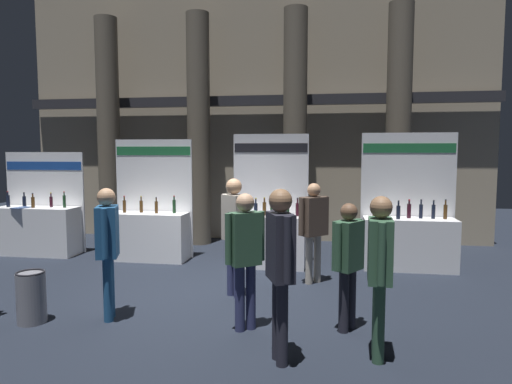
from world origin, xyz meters
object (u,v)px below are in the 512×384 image
visitor_0 (348,256)px  visitor_4 (280,259)px  exhibitor_booth_3 (409,236)px  visitor_6 (234,227)px  visitor_3 (380,262)px  exhibitor_booth_2 (269,234)px  exhibitor_booth_0 (38,227)px  visitor_1 (245,250)px  visitor_2 (314,223)px  trash_bin (31,297)px  visitor_8 (107,241)px  exhibitor_booth_1 (150,230)px

visitor_0 → visitor_4: (-0.73, -0.98, 0.17)m
exhibitor_booth_3 → visitor_6: (-2.92, -2.14, 0.46)m
visitor_3 → visitor_6: (-1.95, 1.84, 0.02)m
exhibitor_booth_2 → exhibitor_booth_3: bearing=4.7°
exhibitor_booth_2 → visitor_6: (-0.28, -1.92, 0.46)m
exhibitor_booth_0 → visitor_1: 6.21m
visitor_2 → visitor_3: (0.78, -2.74, 0.03)m
exhibitor_booth_3 → visitor_4: 4.68m
visitor_2 → trash_bin: bearing=-10.8°
visitor_4 → visitor_0: bearing=121.1°
exhibitor_booth_2 → exhibitor_booth_3: 2.65m
visitor_0 → visitor_3: 0.82m
exhibitor_booth_2 → visitor_4: size_ratio=1.39×
exhibitor_booth_3 → trash_bin: (-5.29, -3.62, -0.28)m
visitor_1 → visitor_4: 0.96m
visitor_8 → exhibitor_booth_0: bearing=25.7°
visitor_2 → visitor_6: size_ratio=0.93×
exhibitor_booth_3 → visitor_1: exhibitor_booth_3 is taller
exhibitor_booth_1 → visitor_0: (3.87, -3.15, 0.34)m
visitor_0 → visitor_2: visitor_2 is taller
visitor_6 → exhibitor_booth_3: bearing=-105.6°
visitor_0 → visitor_6: visitor_6 is taller
visitor_1 → visitor_0: bearing=152.0°
visitor_0 → visitor_4: bearing=177.7°
visitor_6 → visitor_8: visitor_6 is taller
exhibitor_booth_0 → visitor_3: bearing=-30.6°
exhibitor_booth_0 → exhibitor_booth_1: size_ratio=0.89×
visitor_3 → visitor_6: 2.68m
visitor_1 → visitor_2: visitor_1 is taller
exhibitor_booth_1 → visitor_8: size_ratio=1.41×
visitor_1 → visitor_8: 1.85m
exhibitor_booth_1 → visitor_1: exhibitor_booth_1 is taller
visitor_2 → visitor_1: bearing=26.0°
exhibitor_booth_2 → visitor_8: size_ratio=1.47×
exhibitor_booth_0 → exhibitor_booth_2: size_ratio=0.86×
exhibitor_booth_0 → visitor_1: (5.18, -3.41, 0.41)m
exhibitor_booth_2 → visitor_0: exhibitor_booth_2 is taller
visitor_0 → visitor_8: 3.10m
visitor_0 → exhibitor_booth_1: bearing=85.2°
visitor_3 → visitor_1: bearing=72.7°
trash_bin → visitor_2: (3.54, 2.38, 0.69)m
exhibitor_booth_0 → visitor_2: (5.94, -1.23, 0.43)m
visitor_0 → visitor_1: 1.27m
visitor_0 → visitor_3: size_ratio=0.91×
exhibitor_booth_1 → visitor_0: 5.00m
trash_bin → visitor_2: size_ratio=0.40×
visitor_1 → visitor_2: (0.76, 2.17, 0.02)m
trash_bin → visitor_3: size_ratio=0.38×
trash_bin → visitor_8: (0.94, 0.27, 0.71)m
exhibitor_booth_0 → visitor_6: (4.77, -2.14, 0.48)m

